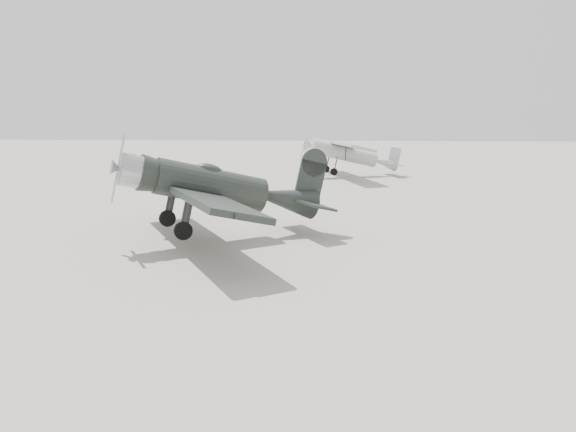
% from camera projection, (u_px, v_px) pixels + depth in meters
% --- Properties ---
extents(ground, '(160.00, 160.00, 0.00)m').
position_uv_depth(ground, '(353.00, 270.00, 16.82)').
color(ground, gray).
rests_on(ground, ground).
extents(lowwing_monoplane, '(8.74, 10.69, 3.61)m').
position_uv_depth(lowwing_monoplane, '(220.00, 188.00, 20.53)').
color(lowwing_monoplane, black).
rests_on(lowwing_monoplane, ground).
extents(highwing_monoplane, '(7.56, 10.55, 2.99)m').
position_uv_depth(highwing_monoplane, '(348.00, 151.00, 41.30)').
color(highwing_monoplane, gray).
rests_on(highwing_monoplane, ground).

